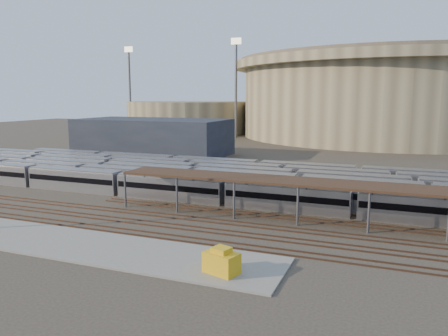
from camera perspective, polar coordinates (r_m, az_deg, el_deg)
name	(u,v)px	position (r m, az deg, el deg)	size (l,w,h in m)	color
ground	(169,214)	(61.55, -7.17, -6.03)	(420.00, 420.00, 0.00)	#383026
apron	(65,242)	(52.55, -20.04, -9.11)	(50.00, 9.00, 0.20)	gray
subway_trains	(206,178)	(78.41, -2.32, -1.29)	(126.17, 23.90, 3.60)	#AFAFB3
inspection_shed	(336,186)	(57.52, 14.41, -2.23)	(60.30, 6.00, 5.30)	#555559
empty_tracks	(151,223)	(57.36, -9.58, -7.13)	(170.00, 9.62, 0.18)	#4C3323
stadium	(388,96)	(192.06, 20.61, 8.79)	(124.00, 124.00, 32.50)	#9C8F69
secondary_arena	(189,117)	(202.67, -4.55, 6.67)	(56.00, 56.00, 14.00)	#9C8F69
service_building	(153,137)	(125.02, -9.28, 4.04)	(42.00, 20.00, 10.00)	#1E232D
floodlight_0	(236,85)	(172.37, 1.57, 10.77)	(4.00, 1.00, 38.40)	#555559
floodlight_1	(130,87)	(206.22, -12.21, 10.33)	(4.00, 1.00, 38.40)	#555559
floodlight_3	(311,87)	(215.56, 11.29, 10.30)	(4.00, 1.00, 38.40)	#555559
yellow_equipment	(221,263)	(40.86, -0.33, -12.26)	(3.12, 1.95, 1.95)	gold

